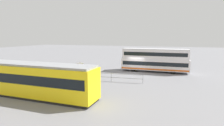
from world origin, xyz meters
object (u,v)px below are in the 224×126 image
object	(u,v)px
pedestrian_near_railing	(98,72)
tram_yellow	(30,79)
info_sign	(80,67)
double_decker_bus	(155,60)

from	to	relation	value
pedestrian_near_railing	tram_yellow	bearing A→B (deg)	67.89
pedestrian_near_railing	info_sign	bearing A→B (deg)	19.32
tram_yellow	pedestrian_near_railing	world-z (taller)	tram_yellow
info_sign	pedestrian_near_railing	bearing A→B (deg)	-160.68
tram_yellow	pedestrian_near_railing	xyz separation A→B (m)	(-3.59, -8.84, -0.76)
double_decker_bus	info_sign	size ratio (longest dim) A/B	4.52
pedestrian_near_railing	info_sign	distance (m)	2.56
double_decker_bus	info_sign	bearing A→B (deg)	44.18
pedestrian_near_railing	info_sign	world-z (taller)	info_sign
pedestrian_near_railing	info_sign	xyz separation A→B (m)	(2.32, 0.82, 0.69)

